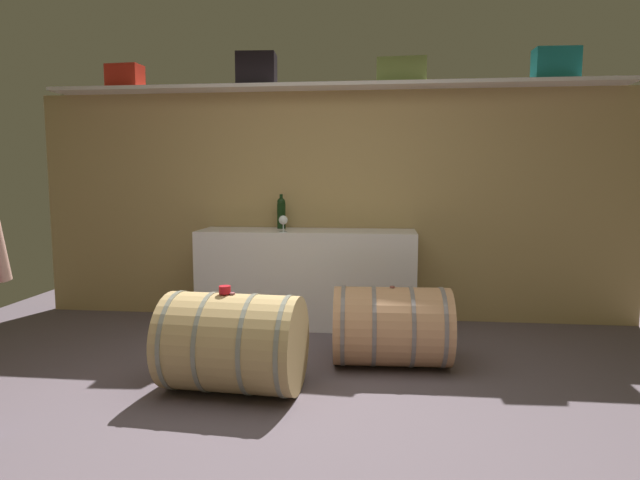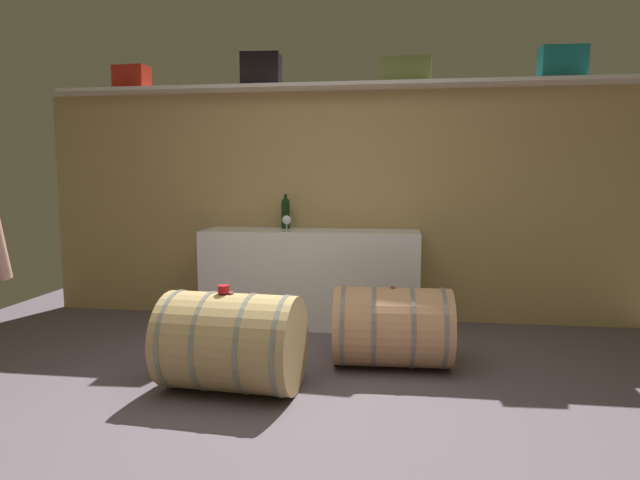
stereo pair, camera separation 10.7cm
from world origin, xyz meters
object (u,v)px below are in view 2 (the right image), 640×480
(toolcase_teal, at_px, (562,63))
(tasting_cup, at_px, (224,289))
(toolcase_red, at_px, (132,78))
(wine_bottle_dark, at_px, (286,212))
(work_cabinet, at_px, (311,278))
(wine_barrel_near, at_px, (232,342))
(toolcase_black, at_px, (261,70))
(wine_barrel_far, at_px, (392,327))
(toolcase_olive, at_px, (406,71))
(wine_glass, at_px, (287,221))

(toolcase_teal, xyz_separation_m, tasting_cup, (-2.42, -1.76, -1.64))
(toolcase_red, relative_size, wine_bottle_dark, 0.98)
(work_cabinet, distance_m, wine_barrel_near, 1.61)
(toolcase_black, height_order, wine_barrel_far, toolcase_black)
(toolcase_teal, xyz_separation_m, work_cabinet, (-2.12, -0.17, -1.86))
(wine_barrel_near, bearing_deg, toolcase_olive, 62.76)
(work_cabinet, bearing_deg, wine_barrel_near, -98.88)
(toolcase_black, distance_m, wine_glass, 1.42)
(wine_bottle_dark, relative_size, tasting_cup, 4.35)
(work_cabinet, bearing_deg, wine_glass, -133.89)
(toolcase_red, height_order, toolcase_olive, toolcase_red)
(toolcase_red, bearing_deg, toolcase_teal, 4.09)
(wine_bottle_dark, relative_size, wine_barrel_far, 0.38)
(wine_glass, bearing_deg, toolcase_black, 129.82)
(toolcase_olive, distance_m, wine_bottle_dark, 1.65)
(wine_glass, height_order, tasting_cup, wine_glass)
(toolcase_olive, distance_m, wine_barrel_far, 2.30)
(toolcase_teal, distance_m, wine_glass, 2.68)
(toolcase_teal, xyz_separation_m, wine_barrel_far, (-1.38, -1.18, -2.01))
(toolcase_teal, xyz_separation_m, wine_bottle_dark, (-2.38, -0.04, -1.28))
(toolcase_olive, xyz_separation_m, toolcase_teal, (1.30, 0.00, 0.03))
(tasting_cup, bearing_deg, toolcase_black, 95.92)
(wine_barrel_far, bearing_deg, toolcase_olive, 83.53)
(toolcase_olive, distance_m, wine_glass, 1.68)
(wine_glass, xyz_separation_m, wine_barrel_near, (-0.07, -1.40, -0.65))
(wine_glass, relative_size, wine_barrel_far, 0.17)
(toolcase_teal, distance_m, tasting_cup, 3.41)
(toolcase_red, xyz_separation_m, wine_bottle_dark, (1.47, -0.04, -1.25))
(wine_glass, distance_m, tasting_cup, 1.44)
(toolcase_teal, height_order, work_cabinet, toolcase_teal)
(work_cabinet, relative_size, wine_bottle_dark, 6.11)
(wine_glass, distance_m, wine_barrel_near, 1.55)
(toolcase_olive, height_order, toolcase_teal, toolcase_teal)
(toolcase_black, bearing_deg, wine_barrel_near, -86.51)
(wine_glass, distance_m, wine_barrel_far, 1.41)
(work_cabinet, xyz_separation_m, wine_barrel_far, (0.74, -1.01, -0.15))
(wine_barrel_near, height_order, wine_barrel_far, wine_barrel_near)
(toolcase_olive, distance_m, toolcase_teal, 1.30)
(tasting_cup, bearing_deg, wine_glass, 85.29)
(toolcase_olive, xyz_separation_m, work_cabinet, (-0.83, -0.17, -1.83))
(toolcase_red, relative_size, toolcase_olive, 0.73)
(tasting_cup, bearing_deg, toolcase_red, 129.15)
(work_cabinet, bearing_deg, wine_bottle_dark, 152.46)
(toolcase_red, height_order, toolcase_teal, toolcase_teal)
(wine_barrel_near, xyz_separation_m, wine_barrel_far, (0.99, 0.58, -0.03))
(wine_barrel_near, bearing_deg, tasting_cup, -175.86)
(toolcase_black, relative_size, wine_barrel_near, 0.39)
(wine_barrel_near, bearing_deg, toolcase_red, 134.19)
(toolcase_black, xyz_separation_m, wine_bottle_dark, (0.22, -0.04, -1.29))
(toolcase_red, height_order, wine_barrel_far, toolcase_red)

